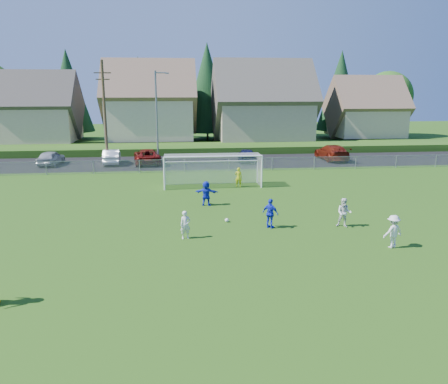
{
  "coord_description": "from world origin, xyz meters",
  "views": [
    {
      "loc": [
        -2.76,
        -16.82,
        7.31
      ],
      "look_at": [
        0.0,
        8.0,
        1.4
      ],
      "focal_mm": 35.0,
      "sensor_mm": 36.0,
      "label": 1
    }
  ],
  "objects": [
    {
      "name": "goalkeeper",
      "position": [
        1.95,
        15.5,
        0.75
      ],
      "size": [
        0.63,
        0.51,
        1.5
      ],
      "primitive_type": "imported",
      "rotation": [
        0.0,
        0.0,
        2.84
      ],
      "color": "yellow",
      "rests_on": "ground"
    },
    {
      "name": "player_white_a",
      "position": [
        -2.38,
        4.03,
        0.71
      ],
      "size": [
        0.59,
        0.46,
        1.42
      ],
      "primitive_type": "imported",
      "rotation": [
        0.0,
        0.0,
        0.24
      ],
      "color": "silver",
      "rests_on": "ground"
    },
    {
      "name": "player_white_b",
      "position": [
        6.19,
        4.96,
        0.8
      ],
      "size": [
        0.96,
        0.87,
        1.61
      ],
      "primitive_type": "imported",
      "rotation": [
        0.0,
        0.0,
        -0.42
      ],
      "color": "silver",
      "rests_on": "ground"
    },
    {
      "name": "car_g",
      "position": [
        13.59,
        27.31,
        0.8
      ],
      "size": [
        2.41,
        5.6,
        1.61
      ],
      "primitive_type": "imported",
      "rotation": [
        0.0,
        0.0,
        3.17
      ],
      "color": "#65180B",
      "rests_on": "ground"
    },
    {
      "name": "car_e",
      "position": [
        4.46,
        26.94,
        0.7
      ],
      "size": [
        2.04,
        4.25,
        1.4
      ],
      "primitive_type": "imported",
      "rotation": [
        0.0,
        0.0,
        3.05
      ],
      "color": "#11153E",
      "rests_on": "ground"
    },
    {
      "name": "grass_embankment",
      "position": [
        0.0,
        35.0,
        0.4
      ],
      "size": [
        70.0,
        6.0,
        0.8
      ],
      "primitive_type": "cube",
      "color": "#1E420F",
      "rests_on": "ground"
    },
    {
      "name": "chainlink_fence",
      "position": [
        0.0,
        22.0,
        0.63
      ],
      "size": [
        52.06,
        0.06,
        1.2
      ],
      "color": "gray",
      "rests_on": "ground"
    },
    {
      "name": "utility_pole",
      "position": [
        -9.5,
        27.0,
        5.15
      ],
      "size": [
        1.6,
        0.26,
        10.0
      ],
      "color": "#473321",
      "rests_on": "ground"
    },
    {
      "name": "tree_row",
      "position": [
        1.04,
        48.74,
        6.91
      ],
      "size": [
        65.98,
        12.36,
        13.8
      ],
      "color": "#382616",
      "rests_on": "ground"
    },
    {
      "name": "car_c",
      "position": [
        -5.63,
        27.11,
        0.74
      ],
      "size": [
        3.06,
        5.59,
        1.48
      ],
      "primitive_type": "imported",
      "rotation": [
        0.0,
        0.0,
        3.26
      ],
      "color": "#610F0B",
      "rests_on": "ground"
    },
    {
      "name": "asphalt_lot",
      "position": [
        0.0,
        27.5,
        0.01
      ],
      "size": [
        60.0,
        60.0,
        0.0
      ],
      "primitive_type": "plane",
      "color": "black",
      "rests_on": "ground"
    },
    {
      "name": "player_blue_a",
      "position": [
        2.2,
        5.24,
        0.81
      ],
      "size": [
        0.97,
        0.92,
        1.62
      ],
      "primitive_type": "imported",
      "rotation": [
        0.0,
        0.0,
        2.42
      ],
      "color": "#1527C6",
      "rests_on": "ground"
    },
    {
      "name": "car_b",
      "position": [
        -9.13,
        27.39,
        0.73
      ],
      "size": [
        1.85,
        4.5,
        1.45
      ],
      "primitive_type": "imported",
      "rotation": [
        0.0,
        0.0,
        3.21
      ],
      "color": "white",
      "rests_on": "ground"
    },
    {
      "name": "houses_row",
      "position": [
        1.97,
        42.46,
        7.33
      ],
      "size": [
        53.9,
        11.45,
        13.27
      ],
      "color": "tan",
      "rests_on": "ground"
    },
    {
      "name": "player_blue_b",
      "position": [
        -0.89,
        10.31,
        0.8
      ],
      "size": [
        1.55,
        0.82,
        1.6
      ],
      "primitive_type": "imported",
      "rotation": [
        0.0,
        0.0,
        2.89
      ],
      "color": "#1527C6",
      "rests_on": "ground"
    },
    {
      "name": "ground",
      "position": [
        0.0,
        0.0,
        0.0
      ],
      "size": [
        160.0,
        160.0,
        0.0
      ],
      "primitive_type": "plane",
      "color": "#193D0C",
      "rests_on": "ground"
    },
    {
      "name": "car_a",
      "position": [
        -15.02,
        27.33,
        0.71
      ],
      "size": [
        2.1,
        4.33,
        1.42
      ],
      "primitive_type": "imported",
      "rotation": [
        0.0,
        0.0,
        3.04
      ],
      "color": "#A1A5A9",
      "rests_on": "ground"
    },
    {
      "name": "streetlight",
      "position": [
        -4.45,
        26.0,
        4.84
      ],
      "size": [
        1.38,
        0.18,
        9.0
      ],
      "color": "slate",
      "rests_on": "ground"
    },
    {
      "name": "soccer_ball",
      "position": [
        -0.0,
        6.55,
        0.11
      ],
      "size": [
        0.22,
        0.22,
        0.22
      ],
      "primitive_type": "sphere",
      "color": "white",
      "rests_on": "ground"
    },
    {
      "name": "soccer_goal",
      "position": [
        0.0,
        16.05,
        1.63
      ],
      "size": [
        7.42,
        1.9,
        2.5
      ],
      "color": "white",
      "rests_on": "ground"
    },
    {
      "name": "player_white_c",
      "position": [
        7.28,
        1.67,
        0.79
      ],
      "size": [
        1.15,
        0.84,
        1.59
      ],
      "primitive_type": "imported",
      "rotation": [
        0.0,
        0.0,
        3.41
      ],
      "color": "silver",
      "rests_on": "ground"
    }
  ]
}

